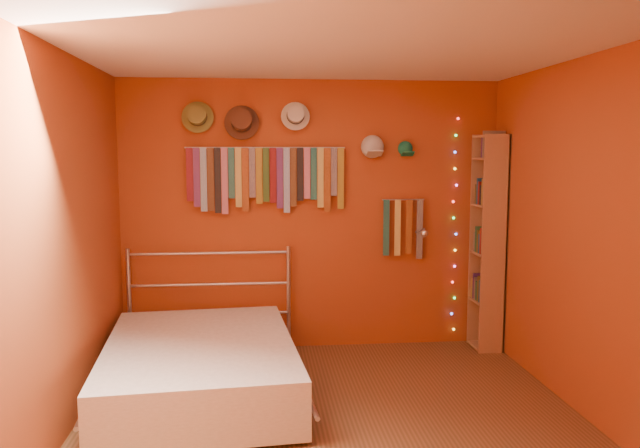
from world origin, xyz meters
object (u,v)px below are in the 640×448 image
object	(u,v)px
tie_rack	(265,176)
bed	(200,366)
bookshelf	(492,241)
reading_lamp	(423,233)

from	to	relation	value
tie_rack	bed	bearing A→B (deg)	-116.09
bed	bookshelf	bearing A→B (deg)	14.42
bookshelf	tie_rack	bearing A→B (deg)	175.76
tie_rack	bed	distance (m)	1.83
reading_lamp	bookshelf	size ratio (longest dim) A/B	0.15
reading_lamp	bed	xyz separation A→B (m)	(-1.95, -0.90, -0.88)
tie_rack	bookshelf	bearing A→B (deg)	-4.24
tie_rack	reading_lamp	xyz separation A→B (m)	(1.43, -0.16, -0.52)
bookshelf	reading_lamp	bearing A→B (deg)	-179.27
tie_rack	bookshelf	distance (m)	2.18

